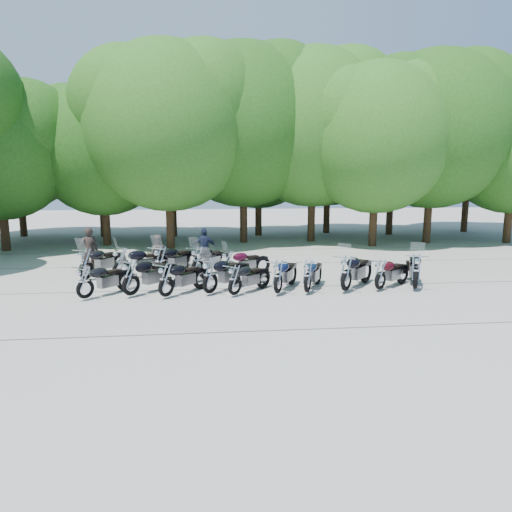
{
  "coord_description": "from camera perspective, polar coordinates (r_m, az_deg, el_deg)",
  "views": [
    {
      "loc": [
        -1.65,
        -13.54,
        3.61
      ],
      "look_at": [
        0.0,
        1.5,
        1.1
      ],
      "focal_mm": 32.0,
      "sensor_mm": 36.0,
      "label": 1
    }
  ],
  "objects": [
    {
      "name": "motorcycle_2",
      "position": [
        14.3,
        -11.18,
        -2.84
      ],
      "size": [
        1.95,
        2.09,
        1.24
      ],
      "primitive_type": null,
      "rotation": [
        0.0,
        0.0,
        2.42
      ],
      "color": "black",
      "rests_on": "ground"
    },
    {
      "name": "motorcycle_13",
      "position": [
        17.17,
        -7.33,
        -0.57
      ],
      "size": [
        1.97,
        2.27,
        1.31
      ],
      "primitive_type": null,
      "rotation": [
        0.0,
        0.0,
        2.48
      ],
      "color": "black",
      "rests_on": "ground"
    },
    {
      "name": "motorcycle_7",
      "position": [
        15.0,
        11.24,
        -1.97
      ],
      "size": [
        2.15,
        2.36,
        1.39
      ],
      "primitive_type": null,
      "rotation": [
        0.0,
        0.0,
        2.44
      ],
      "color": "black",
      "rests_on": "ground"
    },
    {
      "name": "tree_15",
      "position": [
        35.76,
        25.3,
        14.03
      ],
      "size": [
        9.67,
        9.67,
        11.86
      ],
      "color": "#3A2614",
      "rests_on": "ground"
    },
    {
      "name": "motorcycle_11",
      "position": [
        17.34,
        -16.41,
        -0.72
      ],
      "size": [
        2.46,
        1.67,
        1.35
      ],
      "primitive_type": null,
      "rotation": [
        0.0,
        0.0,
        2.01
      ],
      "color": "black",
      "rests_on": "ground"
    },
    {
      "name": "tree_4",
      "position": [
        26.89,
        -1.61,
        15.88
      ],
      "size": [
        9.13,
        9.13,
        11.2
      ],
      "color": "#3A2614",
      "rests_on": "ground"
    },
    {
      "name": "motorcycle_5",
      "position": [
        14.44,
        2.79,
        -2.47
      ],
      "size": [
        1.62,
        2.33,
        1.28
      ],
      "primitive_type": null,
      "rotation": [
        0.0,
        0.0,
        2.68
      ],
      "color": "#0C1638",
      "rests_on": "ground"
    },
    {
      "name": "motorcycle_4",
      "position": [
        14.26,
        -2.67,
        -2.88
      ],
      "size": [
        1.87,
        1.88,
        1.15
      ],
      "primitive_type": null,
      "rotation": [
        0.0,
        0.0,
        2.36
      ],
      "color": "black",
      "rests_on": "ground"
    },
    {
      "name": "tree_14",
      "position": [
        32.17,
        16.74,
        12.99
      ],
      "size": [
        8.02,
        8.02,
        9.84
      ],
      "color": "#3A2614",
      "rests_on": "ground"
    },
    {
      "name": "motorcycle_6",
      "position": [
        14.65,
        6.48,
        -2.41
      ],
      "size": [
        1.55,
        2.27,
        1.24
      ],
      "primitive_type": null,
      "rotation": [
        0.0,
        0.0,
        2.69
      ],
      "color": "#0D1D3B",
      "rests_on": "ground"
    },
    {
      "name": "tree_9",
      "position": [
        33.38,
        -27.71,
        11.65
      ],
      "size": [
        7.59,
        7.59,
        9.32
      ],
      "color": "#3A2614",
      "rests_on": "ground"
    },
    {
      "name": "motorcycle_9",
      "position": [
        15.91,
        19.35,
        -1.68
      ],
      "size": [
        1.65,
        2.55,
        1.39
      ],
      "primitive_type": null,
      "rotation": [
        0.0,
        0.0,
        2.74
      ],
      "color": "black",
      "rests_on": "ground"
    },
    {
      "name": "tree_6",
      "position": [
        26.13,
        14.84,
        13.95
      ],
      "size": [
        8.0,
        8.0,
        9.82
      ],
      "color": "#3A2614",
      "rests_on": "ground"
    },
    {
      "name": "motorcycle_1",
      "position": [
        14.67,
        -15.39,
        -2.47
      ],
      "size": [
        2.09,
        2.28,
        1.34
      ],
      "primitive_type": null,
      "rotation": [
        0.0,
        0.0,
        2.44
      ],
      "color": "black",
      "rests_on": "ground"
    },
    {
      "name": "motorcycle_10",
      "position": [
        17.6,
        -20.52,
        -0.8
      ],
      "size": [
        1.87,
        2.4,
        1.34
      ],
      "primitive_type": null,
      "rotation": [
        0.0,
        0.0,
        2.59
      ],
      "color": "black",
      "rests_on": "ground"
    },
    {
      "name": "tree_5",
      "position": [
        27.63,
        7.15,
        15.51
      ],
      "size": [
        9.04,
        9.04,
        11.1
      ],
      "color": "#3A2614",
      "rests_on": "ground"
    },
    {
      "name": "tree_11",
      "position": [
        30.1,
        -10.53,
        12.86
      ],
      "size": [
        7.56,
        7.56,
        9.28
      ],
      "color": "#3A2614",
      "rests_on": "ground"
    },
    {
      "name": "motorcycle_12",
      "position": [
        16.94,
        -11.8,
        -0.65
      ],
      "size": [
        2.03,
        2.49,
        1.41
      ],
      "primitive_type": null,
      "rotation": [
        0.0,
        0.0,
        2.54
      ],
      "color": "black",
      "rests_on": "ground"
    },
    {
      "name": "ground",
      "position": [
        14.11,
        0.67,
        -5.41
      ],
      "size": [
        90.0,
        90.0,
        0.0
      ],
      "primitive_type": "plane",
      "color": "gray",
      "rests_on": "ground"
    },
    {
      "name": "tree_7",
      "position": [
        28.53,
        21.25,
        14.39
      ],
      "size": [
        8.79,
        8.79,
        10.79
      ],
      "color": "#3A2614",
      "rests_on": "ground"
    },
    {
      "name": "rider_0",
      "position": [
        18.92,
        -20.12,
        0.65
      ],
      "size": [
        0.76,
        0.6,
        1.83
      ],
      "primitive_type": "imported",
      "rotation": [
        0.0,
        0.0,
        3.41
      ],
      "color": "black",
      "rests_on": "ground"
    },
    {
      "name": "motorcycle_3",
      "position": [
        14.5,
        -5.76,
        -2.37
      ],
      "size": [
        2.11,
        2.21,
        1.32
      ],
      "primitive_type": null,
      "rotation": [
        0.0,
        0.0,
        2.4
      ],
      "color": "black",
      "rests_on": "ground"
    },
    {
      "name": "tree_2",
      "position": [
        27.02,
        -18.67,
        12.55
      ],
      "size": [
        7.31,
        7.31,
        8.97
      ],
      "color": "#3A2614",
      "rests_on": "ground"
    },
    {
      "name": "motorcycle_8",
      "position": [
        15.51,
        15.3,
        -2.13
      ],
      "size": [
        2.04,
        1.82,
        1.19
      ],
      "primitive_type": null,
      "rotation": [
        0.0,
        0.0,
        2.25
      ],
      "color": "#33070D",
      "rests_on": "ground"
    },
    {
      "name": "tree_13",
      "position": [
        32.21,
        9.03,
        13.63
      ],
      "size": [
        8.31,
        8.31,
        10.2
      ],
      "color": "#3A2614",
      "rests_on": "ground"
    },
    {
      "name": "rider_2",
      "position": [
        18.8,
        -6.45,
        0.93
      ],
      "size": [
        1.03,
        0.51,
        1.71
      ],
      "primitive_type": "imported",
      "rotation": [
        0.0,
        0.0,
        3.23
      ],
      "color": "#1E2840",
      "rests_on": "ground"
    },
    {
      "name": "motorcycle_14",
      "position": [
        16.97,
        -3.42,
        -0.84
      ],
      "size": [
        2.15,
        1.53,
        1.18
      ],
      "primitive_type": null,
      "rotation": [
        0.0,
        0.0,
        2.05
      ],
      "color": "#3C081C",
      "rests_on": "ground"
    },
    {
      "name": "rider_1",
      "position": [
        17.9,
        -12.24,
        0.15
      ],
      "size": [
        0.79,
        0.62,
        1.58
      ],
      "primitive_type": "imported",
      "rotation": [
        0.0,
        0.0,
        3.17
      ],
      "color": "brown",
      "rests_on": "ground"
    },
    {
      "name": "tree_3",
      "position": [
        25.0,
        -11.03,
        15.48
      ],
      "size": [
        8.7,
        8.7,
        10.67
      ],
      "color": "#3A2614",
      "rests_on": "ground"
    },
    {
      "name": "tree_10",
      "position": [
        31.29,
        -18.97,
        12.67
      ],
      "size": [
        7.78,
        7.78,
        9.55
      ],
      "color": "#3A2614",
      "rests_on": "ground"
    },
    {
      "name": "tree_12",
      "position": [
        30.28,
        0.31,
        13.43
      ],
      "size": [
        7.88,
        7.88,
        9.67
      ],
      "color": "#3A2614",
      "rests_on": "ground"
    },
    {
      "name": "motorcycle_0",
      "position": [
        14.77,
        -20.62,
        -2.97
      ],
      "size": [
        1.87,
        2.01,
        1.19
      ],
      "primitive_type": null,
      "rotation": [
        0.0,
        0.0,
        2.42
      ],
      "color": "black",
      "rests_on": "ground"
    }
  ]
}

